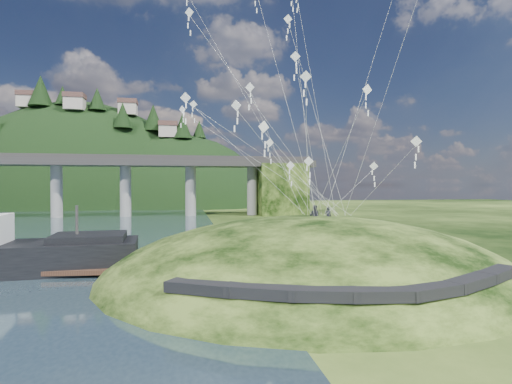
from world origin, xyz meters
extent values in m
plane|color=black|center=(0.00, 0.00, 0.00)|extent=(320.00, 320.00, 0.00)
ellipsoid|color=black|center=(8.00, 2.00, -1.50)|extent=(36.00, 32.00, 13.00)
cube|color=black|center=(-1.50, -8.00, 2.03)|extent=(4.32, 3.62, 0.71)
cube|color=black|center=(1.50, -9.65, 2.09)|extent=(4.10, 2.97, 0.61)
cube|color=black|center=(4.50, -10.65, 2.08)|extent=(3.85, 2.37, 0.62)
cube|color=black|center=(7.50, -11.10, 2.04)|extent=(3.62, 1.83, 0.66)
cube|color=black|center=(10.50, -10.90, 2.05)|extent=(3.82, 2.27, 0.68)
cube|color=black|center=(13.50, -9.95, 2.14)|extent=(4.11, 2.97, 0.71)
cube|color=black|center=(16.50, -8.40, 2.16)|extent=(4.26, 3.43, 0.66)
cylinder|color=gray|center=(-32.00, 70.00, 6.50)|extent=(2.60, 2.60, 13.00)
cylinder|color=gray|center=(-16.50, 70.00, 6.50)|extent=(2.60, 2.60, 13.00)
cylinder|color=gray|center=(-1.00, 70.00, 6.50)|extent=(2.60, 2.60, 13.00)
cylinder|color=gray|center=(14.50, 70.00, 6.50)|extent=(2.60, 2.60, 13.00)
cube|color=black|center=(22.00, 70.00, 6.50)|extent=(12.00, 11.00, 13.00)
ellipsoid|color=black|center=(-40.00, 126.00, -6.00)|extent=(96.00, 68.00, 88.00)
ellipsoid|color=black|center=(-5.00, 118.00, -10.00)|extent=(76.00, 56.00, 72.00)
cone|color=black|center=(-49.87, 114.63, 39.23)|extent=(8.01, 8.01, 10.54)
cone|color=black|center=(-42.87, 114.06, 37.88)|extent=(4.97, 4.97, 6.54)
cone|color=black|center=(-31.40, 112.04, 36.68)|extent=(5.83, 5.83, 7.67)
cone|color=black|center=(-22.45, 107.08, 30.58)|extent=(6.47, 6.47, 8.51)
cone|color=black|center=(-13.22, 113.99, 31.23)|extent=(7.13, 7.13, 9.38)
cone|color=black|center=(-3.12, 109.03, 27.87)|extent=(6.56, 6.56, 8.63)
cone|color=black|center=(2.77, 114.63, 27.68)|extent=(4.88, 4.88, 6.42)
cube|color=beige|center=(-55.00, 118.00, 35.99)|extent=(6.00, 5.00, 4.00)
cube|color=brown|center=(-55.00, 118.00, 38.69)|extent=(6.40, 5.40, 1.60)
cube|color=beige|center=(-38.00, 110.00, 34.28)|extent=(6.00, 5.00, 4.00)
cube|color=brown|center=(-38.00, 110.00, 36.98)|extent=(6.40, 5.40, 1.60)
cube|color=beige|center=(-22.00, 116.00, 34.18)|extent=(6.00, 5.00, 4.00)
cube|color=brown|center=(-22.00, 116.00, 36.88)|extent=(6.40, 5.40, 1.60)
cube|color=beige|center=(-8.00, 110.00, 25.88)|extent=(6.00, 5.00, 4.00)
cube|color=brown|center=(-8.00, 110.00, 28.58)|extent=(6.40, 5.40, 1.60)
cube|color=black|center=(-10.89, 7.56, 2.97)|extent=(6.50, 5.56, 0.61)
cylinder|color=#2D2B2B|center=(-11.91, 7.49, 4.30)|extent=(0.25, 0.25, 3.07)
cube|color=#361F16|center=(-8.10, 5.00, 0.50)|extent=(15.60, 3.72, 0.39)
cylinder|color=#361F16|center=(-14.69, 5.55, 0.22)|extent=(0.33, 0.33, 1.10)
cylinder|color=#361F16|center=(-11.39, 5.28, 0.22)|extent=(0.33, 0.33, 1.10)
cylinder|color=#361F16|center=(-8.10, 5.00, 0.22)|extent=(0.33, 0.33, 1.10)
cylinder|color=#361F16|center=(-4.80, 4.72, 0.22)|extent=(0.33, 0.33, 1.10)
cylinder|color=#361F16|center=(-1.50, 4.44, 0.22)|extent=(0.33, 0.33, 1.10)
imported|color=#23242F|center=(9.74, 2.66, 5.73)|extent=(0.63, 0.48, 1.54)
imported|color=#23242F|center=(8.51, 2.71, 5.92)|extent=(1.14, 1.08, 1.86)
cube|color=white|center=(8.62, 8.63, 26.13)|extent=(0.10, 0.05, 0.45)
cube|color=white|center=(8.62, 8.63, 25.58)|extent=(0.10, 0.05, 0.45)
cube|color=white|center=(8.62, 8.63, 25.03)|extent=(0.10, 0.05, 0.45)
cube|color=white|center=(6.76, 2.57, 18.49)|extent=(0.85, 0.25, 0.85)
cube|color=white|center=(6.76, 2.57, 17.89)|extent=(0.11, 0.02, 0.50)
cube|color=white|center=(6.76, 2.57, 17.28)|extent=(0.11, 0.02, 0.50)
cube|color=white|center=(6.76, 2.57, 16.67)|extent=(0.11, 0.02, 0.50)
cube|color=white|center=(14.28, -3.36, 10.85)|extent=(0.80, 0.27, 0.81)
cube|color=white|center=(14.28, -3.36, 10.27)|extent=(0.11, 0.03, 0.47)
cube|color=white|center=(14.28, -3.36, 9.69)|extent=(0.11, 0.03, 0.47)
cube|color=white|center=(14.28, -3.36, 9.11)|extent=(0.11, 0.03, 0.47)
cube|color=white|center=(-2.38, 1.48, 14.44)|extent=(0.82, 0.30, 0.83)
cube|color=white|center=(-2.38, 1.48, 13.84)|extent=(0.11, 0.03, 0.49)
cube|color=white|center=(-2.38, 1.48, 13.24)|extent=(0.11, 0.03, 0.49)
cube|color=white|center=(-2.38, 1.48, 12.64)|extent=(0.11, 0.03, 0.49)
cube|color=white|center=(2.94, -2.90, 11.68)|extent=(0.83, 0.35, 0.86)
cube|color=white|center=(2.94, -2.90, 11.07)|extent=(0.11, 0.08, 0.50)
cube|color=white|center=(2.94, -2.90, 10.45)|extent=(0.11, 0.08, 0.50)
cube|color=white|center=(2.94, -2.90, 9.84)|extent=(0.11, 0.08, 0.50)
cube|color=white|center=(6.51, -1.92, 9.39)|extent=(0.66, 0.35, 0.71)
cube|color=white|center=(6.51, -1.92, 8.88)|extent=(0.09, 0.04, 0.41)
cube|color=white|center=(6.51, -1.92, 8.38)|extent=(0.09, 0.04, 0.41)
cube|color=white|center=(6.51, -1.92, 7.87)|extent=(0.09, 0.04, 0.41)
cube|color=white|center=(4.38, 7.73, 25.02)|extent=(0.10, 0.08, 0.50)
cube|color=white|center=(4.38, 7.73, 24.41)|extent=(0.10, 0.08, 0.50)
cube|color=white|center=(-1.63, 8.31, 15.33)|extent=(0.72, 0.24, 0.70)
cube|color=white|center=(-1.63, 8.31, 14.82)|extent=(0.09, 0.05, 0.42)
cube|color=white|center=(-1.63, 8.31, 14.30)|extent=(0.09, 0.05, 0.42)
cube|color=white|center=(-1.63, 8.31, 13.79)|extent=(0.09, 0.05, 0.42)
cube|color=white|center=(-2.02, 5.45, 22.74)|extent=(0.76, 0.38, 0.80)
cube|color=white|center=(-2.02, 5.45, 22.16)|extent=(0.11, 0.04, 0.47)
cube|color=white|center=(-2.02, 5.45, 21.59)|extent=(0.11, 0.04, 0.47)
cube|color=white|center=(-2.02, 5.45, 21.01)|extent=(0.11, 0.04, 0.47)
cube|color=white|center=(5.58, 7.38, 11.71)|extent=(0.81, 0.28, 0.82)
cube|color=white|center=(5.58, 7.38, 11.12)|extent=(0.10, 0.07, 0.48)
cube|color=white|center=(5.58, 7.38, 10.53)|extent=(0.10, 0.07, 0.48)
cube|color=white|center=(5.58, 7.38, 9.93)|extent=(0.10, 0.07, 0.48)
cube|color=white|center=(7.99, 8.25, 25.61)|extent=(0.11, 0.04, 0.47)
cube|color=white|center=(7.99, 8.25, 25.04)|extent=(0.11, 0.04, 0.47)
cube|color=white|center=(15.48, 5.69, 9.46)|extent=(0.78, 0.36, 0.81)
cube|color=white|center=(15.48, 5.69, 8.88)|extent=(0.11, 0.03, 0.48)
cube|color=white|center=(15.48, 5.69, 8.29)|extent=(0.11, 0.03, 0.48)
cube|color=white|center=(15.48, 5.69, 7.70)|extent=(0.11, 0.03, 0.48)
cube|color=white|center=(5.08, -5.82, 14.49)|extent=(0.72, 0.27, 0.71)
cube|color=white|center=(5.08, -5.82, 13.96)|extent=(0.10, 0.02, 0.43)
cube|color=white|center=(5.08, -5.82, 13.44)|extent=(0.10, 0.02, 0.43)
cube|color=white|center=(5.08, -5.82, 12.92)|extent=(0.10, 0.02, 0.43)
cube|color=white|center=(10.86, -2.40, 14.71)|extent=(0.80, 0.16, 0.80)
cube|color=white|center=(10.86, -2.40, 14.14)|extent=(0.11, 0.05, 0.47)
cube|color=white|center=(10.86, -2.40, 13.57)|extent=(0.11, 0.05, 0.47)
cube|color=white|center=(10.86, -2.40, 13.00)|extent=(0.11, 0.05, 0.47)
cube|color=white|center=(6.79, 5.17, 22.69)|extent=(0.81, 0.25, 0.79)
cube|color=white|center=(6.79, 5.17, 22.12)|extent=(0.11, 0.05, 0.47)
cube|color=white|center=(6.79, 5.17, 21.55)|extent=(0.11, 0.05, 0.47)
cube|color=white|center=(6.79, 5.17, 20.97)|extent=(0.11, 0.05, 0.47)
cube|color=white|center=(7.59, 7.16, 9.54)|extent=(0.74, 0.45, 0.83)
cube|color=white|center=(7.59, 7.16, 8.95)|extent=(0.11, 0.06, 0.48)
cube|color=white|center=(7.59, 7.16, 8.36)|extent=(0.11, 0.06, 0.48)
cube|color=white|center=(7.59, 7.16, 7.78)|extent=(0.11, 0.06, 0.48)
cube|color=white|center=(-2.31, 9.20, 25.12)|extent=(0.09, 0.04, 0.38)
cube|color=white|center=(1.16, -1.82, 13.32)|extent=(0.67, 0.49, 0.77)
cube|color=white|center=(1.16, -1.82, 12.76)|extent=(0.10, 0.05, 0.46)
cube|color=white|center=(1.16, -1.82, 12.19)|extent=(0.10, 0.05, 0.46)
cube|color=white|center=(1.16, -1.82, 11.63)|extent=(0.10, 0.05, 0.46)
cube|color=white|center=(3.32, 5.33, 16.42)|extent=(0.82, 0.36, 0.86)
cube|color=white|center=(3.32, 5.33, 15.81)|extent=(0.11, 0.04, 0.50)
cube|color=white|center=(3.32, 5.33, 15.20)|extent=(0.11, 0.04, 0.50)
cube|color=white|center=(3.32, 5.33, 14.59)|extent=(0.11, 0.04, 0.50)
cube|color=white|center=(-2.66, 7.71, 14.67)|extent=(0.58, 0.46, 0.69)
cube|color=white|center=(-2.66, 7.71, 14.17)|extent=(0.09, 0.05, 0.41)
cube|color=white|center=(-2.66, 7.71, 13.67)|extent=(0.09, 0.05, 0.41)
cube|color=white|center=(-2.66, 7.71, 13.17)|extent=(0.09, 0.05, 0.41)
camera|label=1|loc=(-2.47, -30.11, 7.64)|focal=28.00mm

